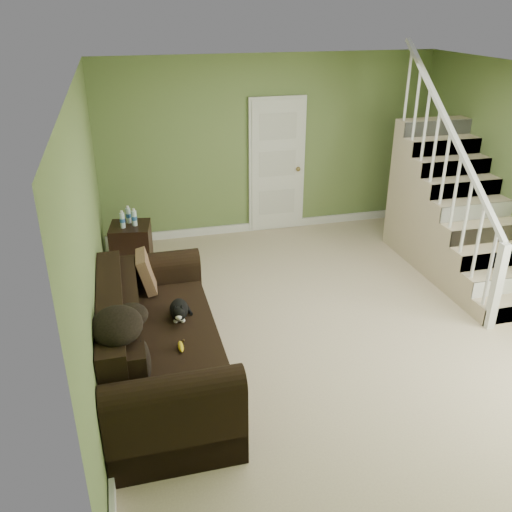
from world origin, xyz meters
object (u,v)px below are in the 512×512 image
sofa (157,347)px  side_table (132,246)px  banana (181,347)px  cat (179,310)px

sofa → side_table: sofa is taller
banana → cat: bearing=84.9°
side_table → cat: 2.34m
side_table → banana: (0.31, -2.80, 0.23)m
side_table → banana: bearing=-83.8°
side_table → cat: bearing=-81.1°
cat → sofa: bearing=-134.4°
sofa → banana: bearing=-57.5°
sofa → cat: sofa is taller
side_table → cat: side_table is taller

